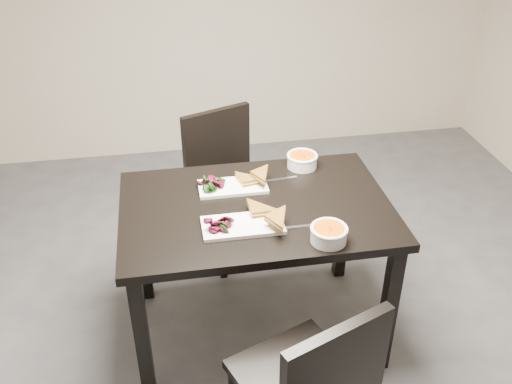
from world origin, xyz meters
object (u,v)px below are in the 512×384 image
at_px(table, 256,224).
at_px(plate_far, 233,187).
at_px(plate_near, 243,225).
at_px(soup_bowl_near, 329,233).
at_px(soup_bowl_far, 302,160).
at_px(chair_far, 227,175).
at_px(chair_near, 312,383).

bearing_deg(table, plate_far, 116.48).
bearing_deg(plate_near, table, 61.43).
bearing_deg(soup_bowl_near, table, 128.19).
distance_m(plate_far, soup_bowl_far, 0.39).
bearing_deg(chair_far, plate_far, -115.64).
xyz_separation_m(chair_near, soup_bowl_near, (0.17, 0.47, 0.30)).
xyz_separation_m(table, plate_far, (-0.08, 0.16, 0.11)).
height_order(table, soup_bowl_far, soup_bowl_far).
height_order(chair_far, plate_near, chair_far).
relative_size(chair_near, chair_far, 1.00).
bearing_deg(soup_bowl_near, plate_near, 154.55).
distance_m(soup_bowl_near, soup_bowl_far, 0.62).
height_order(plate_far, soup_bowl_far, soup_bowl_far).
bearing_deg(plate_far, chair_far, 85.98).
xyz_separation_m(table, chair_far, (-0.04, 0.74, -0.17)).
height_order(soup_bowl_near, plate_far, soup_bowl_near).
bearing_deg(plate_near, soup_bowl_far, 51.28).
height_order(table, chair_near, chair_near).
height_order(plate_near, soup_bowl_near, soup_bowl_near).
bearing_deg(soup_bowl_near, chair_near, -110.57).
xyz_separation_m(table, chair_near, (0.07, -0.77, -0.17)).
bearing_deg(plate_near, soup_bowl_near, -25.45).
height_order(chair_far, soup_bowl_far, chair_far).
distance_m(table, plate_far, 0.21).
bearing_deg(soup_bowl_far, plate_far, -158.59).
distance_m(chair_far, plate_far, 0.64).
distance_m(soup_bowl_near, plate_far, 0.57).
distance_m(chair_near, chair_far, 1.52).
xyz_separation_m(table, plate_near, (-0.08, -0.15, 0.11)).
bearing_deg(chair_far, plate_near, -114.36).
height_order(chair_near, plate_near, chair_near).
height_order(chair_near, soup_bowl_far, chair_near).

